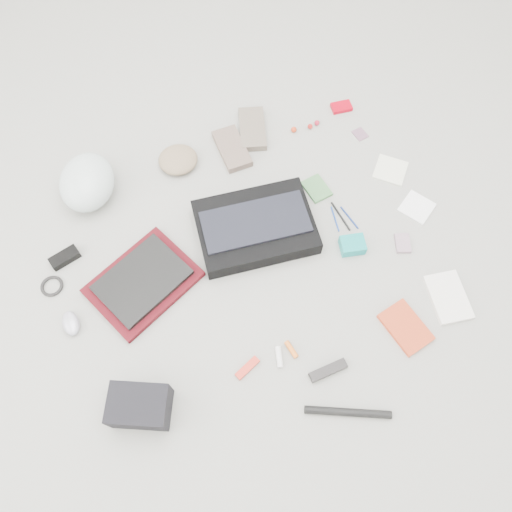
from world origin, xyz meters
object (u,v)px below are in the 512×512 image
object	(u,v)px
laptop	(142,280)
accordion_wallet	(352,245)
messenger_bag	(255,227)
bike_helmet	(87,182)
camera_bag	(140,406)
book_red	(406,327)

from	to	relation	value
laptop	accordion_wallet	bearing A→B (deg)	-35.02
accordion_wallet	messenger_bag	bearing A→B (deg)	160.45
messenger_bag	bike_helmet	distance (m)	0.72
messenger_bag	camera_bag	distance (m)	0.80
bike_helmet	book_red	distance (m)	1.39
laptop	camera_bag	bearing A→B (deg)	-130.50
laptop	accordion_wallet	world-z (taller)	same
bike_helmet	book_red	world-z (taller)	bike_helmet
bike_helmet	accordion_wallet	bearing A→B (deg)	-12.09
accordion_wallet	laptop	bearing A→B (deg)	-177.96
laptop	bike_helmet	world-z (taller)	bike_helmet
messenger_bag	bike_helmet	xyz separation A→B (m)	(-0.58, 0.42, 0.04)
messenger_bag	camera_bag	xyz separation A→B (m)	(-0.62, -0.51, 0.03)
laptop	book_red	bearing A→B (deg)	-56.00
book_red	camera_bag	bearing A→B (deg)	164.30
laptop	messenger_bag	bearing A→B (deg)	-17.86
book_red	bike_helmet	bearing A→B (deg)	121.78
bike_helmet	camera_bag	world-z (taller)	bike_helmet
messenger_bag	laptop	distance (m)	0.49
bike_helmet	accordion_wallet	distance (m)	1.11
camera_bag	book_red	xyz separation A→B (m)	(0.99, -0.07, -0.05)
accordion_wallet	book_red	bearing A→B (deg)	-71.40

